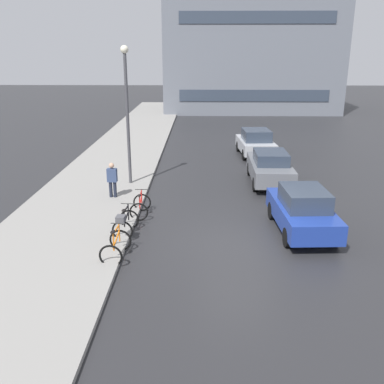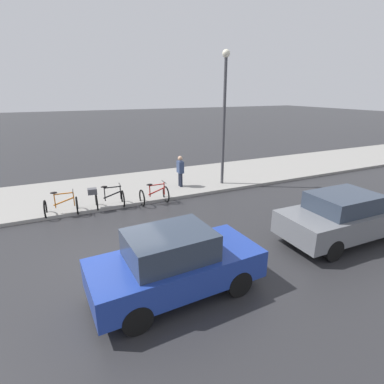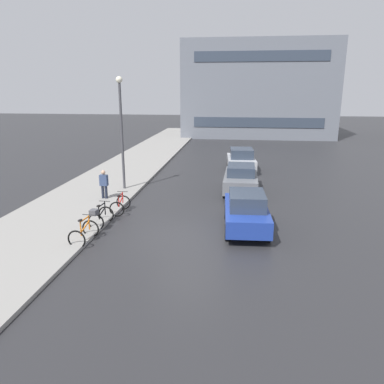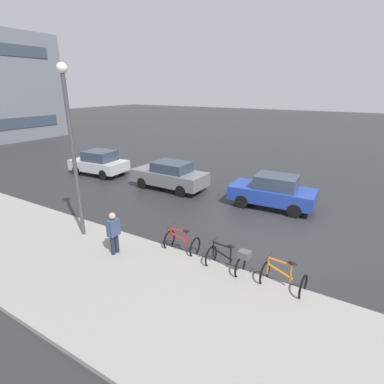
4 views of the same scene
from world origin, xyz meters
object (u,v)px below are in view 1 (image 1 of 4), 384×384
at_px(car_blue, 302,210).
at_px(pedestrian, 112,179).
at_px(bicycle_nearest, 116,246).
at_px(bicycle_third, 140,206).
at_px(bicycle_second, 125,223).
at_px(car_grey, 270,167).
at_px(car_silver, 256,143).
at_px(streetlamp, 127,103).

height_order(car_blue, pedestrian, pedestrian).
distance_m(bicycle_nearest, bicycle_third, 3.59).
distance_m(bicycle_second, car_grey, 8.62).
bearing_deg(car_grey, car_silver, 89.76).
bearing_deg(car_grey, streetlamp, -175.42).
bearing_deg(streetlamp, car_silver, 43.46).
bearing_deg(car_silver, pedestrian, -130.03).
distance_m(bicycle_nearest, car_grey, 9.90).
height_order(bicycle_third, car_silver, car_silver).
xyz_separation_m(bicycle_third, pedestrian, (-1.40, 1.79, 0.52)).
bearing_deg(car_silver, car_grey, -90.24).
relative_size(bicycle_nearest, streetlamp, 0.19).
relative_size(car_blue, car_grey, 0.93).
relative_size(bicycle_nearest, bicycle_third, 1.08).
distance_m(car_blue, streetlamp, 9.13).
bearing_deg(pedestrian, car_silver, 49.97).
xyz_separation_m(bicycle_nearest, pedestrian, (-1.14, 5.37, 0.52)).
height_order(bicycle_third, car_grey, car_grey).
bearing_deg(car_silver, bicycle_second, -115.95).
distance_m(bicycle_second, car_silver, 13.41).
relative_size(bicycle_nearest, car_blue, 0.30).
distance_m(bicycle_third, car_grey, 7.11).
distance_m(bicycle_third, streetlamp, 5.26).
distance_m(bicycle_second, bicycle_third, 1.95).
xyz_separation_m(bicycle_second, bicycle_third, (0.27, 1.93, -0.11)).
bearing_deg(car_silver, streetlamp, -136.54).
height_order(bicycle_third, pedestrian, pedestrian).
bearing_deg(bicycle_third, streetlamp, 104.42).
xyz_separation_m(car_blue, pedestrian, (-7.20, 3.22, 0.12)).
bearing_deg(bicycle_nearest, car_blue, 19.56).
xyz_separation_m(car_blue, streetlamp, (-6.79, 5.30, 3.01)).
relative_size(car_silver, pedestrian, 2.36).
relative_size(bicycle_second, car_blue, 0.34).
bearing_deg(car_grey, car_blue, -87.78).
bearing_deg(streetlamp, car_blue, -37.99).
xyz_separation_m(bicycle_third, car_blue, (5.79, -1.43, 0.41)).
xyz_separation_m(bicycle_third, car_silver, (5.59, 10.12, 0.41)).
height_order(bicycle_second, car_blue, car_blue).
bearing_deg(pedestrian, bicycle_second, -73.08).
xyz_separation_m(pedestrian, streetlamp, (0.41, 2.08, 2.89)).
bearing_deg(pedestrian, car_blue, -24.10).
height_order(pedestrian, streetlamp, streetlamp).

